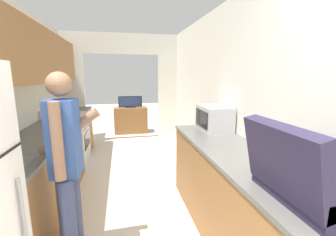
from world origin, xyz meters
TOP-DOWN VIEW (x-y plane):
  - wall_left at (-1.24, 2.26)m, footprint 0.38×7.24m
  - wall_right at (1.32, 1.82)m, footprint 0.06×7.24m
  - wall_far_with_doorway at (0.00, 4.87)m, footprint 2.98×0.06m
  - counter_left at (-0.99, 2.60)m, footprint 0.62×3.69m
  - counter_right at (0.99, 1.32)m, footprint 0.62×2.29m
  - range_oven at (-0.98, 3.63)m, footprint 0.66×0.79m
  - person at (-0.48, 1.35)m, footprint 0.52×0.39m
  - suitcase at (0.92, 0.51)m, footprint 0.48×0.58m
  - microwave at (1.10, 2.14)m, footprint 0.34×0.48m
  - tv_cabinet at (0.20, 5.69)m, footprint 0.89×0.42m
  - television at (0.20, 5.65)m, footprint 0.63×0.16m
  - knife at (-1.07, 4.10)m, footprint 0.09×0.32m

SIDE VIEW (x-z plane):
  - tv_cabinet at x=0.20m, z-range 0.00..0.71m
  - counter_right at x=0.99m, z-range 0.00..0.91m
  - counter_left at x=-0.99m, z-range 0.00..0.91m
  - range_oven at x=-0.98m, z-range -0.06..0.98m
  - television at x=0.20m, z-range 0.71..1.02m
  - person at x=-0.48m, z-range 0.06..1.68m
  - knife at x=-1.07m, z-range 0.91..0.93m
  - suitcase at x=0.92m, z-range 0.82..1.27m
  - microwave at x=1.10m, z-range 0.91..1.21m
  - wall_right at x=1.32m, z-range 0.00..2.50m
  - wall_far_with_doorway at x=0.00m, z-range 0.19..2.69m
  - wall_left at x=-1.24m, z-range 0.26..2.76m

